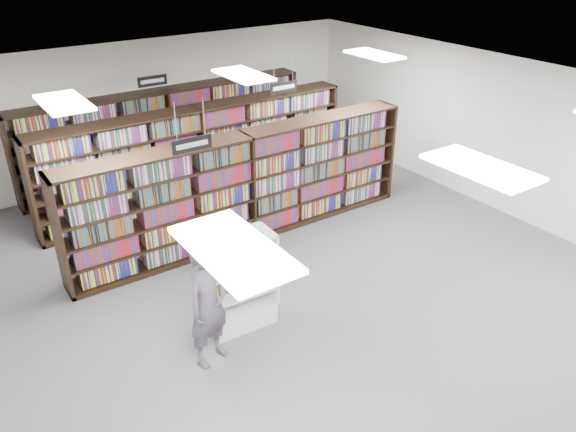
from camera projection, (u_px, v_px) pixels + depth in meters
floor at (309, 283)px, 9.60m from camera, size 12.00×12.00×0.00m
ceiling at (313, 99)px, 8.12m from camera, size 10.00×12.00×0.10m
wall_back at (160, 108)px, 13.26m from camera, size 10.00×0.10×3.20m
wall_right at (509, 138)px, 11.36m from camera, size 0.10×12.00×3.20m
bookshelf_row_near at (247, 187)px, 10.58m from camera, size 7.00×0.60×2.10m
bookshelf_row_mid at (200, 155)px, 12.05m from camera, size 7.00×0.60×2.10m
bookshelf_row_far at (168, 133)px, 13.29m from camera, size 7.00×0.60×2.10m
aisle_sign_left at (192, 143)px, 8.42m from camera, size 0.65×0.02×0.80m
aisle_sign_right at (283, 86)px, 11.38m from camera, size 0.65×0.02×0.80m
aisle_sign_center at (152, 80)px, 11.85m from camera, size 0.65×0.02×0.80m
troffer_front_left at (234, 249)px, 4.44m from camera, size 0.60×1.20×0.04m
troffer_front_center at (481, 167)px, 5.94m from camera, size 0.60×1.20×0.04m
troffer_back_left at (64, 103)px, 8.11m from camera, size 0.60×1.20×0.04m
troffer_back_center at (243, 75)px, 9.61m from camera, size 0.60×1.20×0.04m
troffer_back_right at (374, 54)px, 11.11m from camera, size 0.60×1.20×0.04m
endcap_display at (238, 295)px, 8.43m from camera, size 1.10×0.59×1.51m
open_book at (236, 236)px, 7.91m from camera, size 0.78×0.55×0.13m
shopper at (208, 304)px, 7.50m from camera, size 0.79×0.65×1.86m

